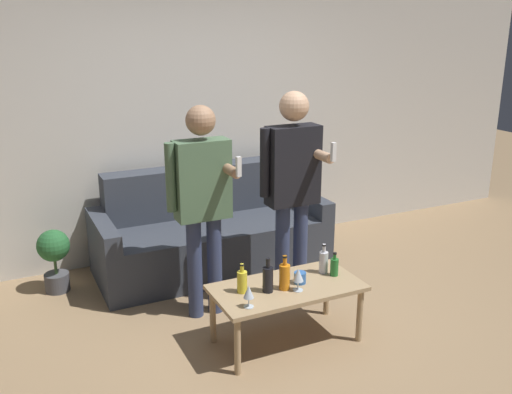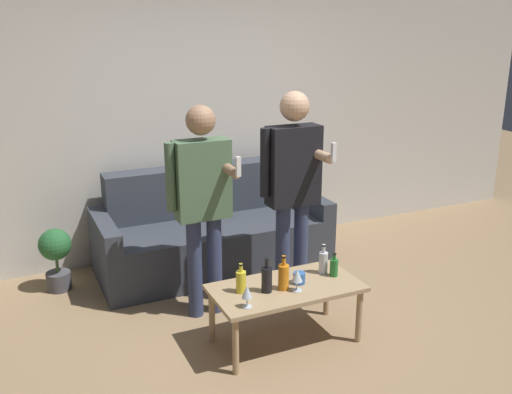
# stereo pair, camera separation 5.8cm
# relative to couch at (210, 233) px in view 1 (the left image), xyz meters

# --- Properties ---
(ground_plane) EXTENTS (16.00, 16.00, 0.00)m
(ground_plane) POSITION_rel_couch_xyz_m (0.06, -1.57, -0.32)
(ground_plane) COLOR #997A56
(wall_back) EXTENTS (8.00, 0.06, 2.70)m
(wall_back) POSITION_rel_couch_xyz_m (0.06, 0.50, 1.03)
(wall_back) COLOR silver
(wall_back) RESTS_ON ground_plane
(couch) EXTENTS (2.09, 0.87, 0.91)m
(couch) POSITION_rel_couch_xyz_m (0.00, 0.00, 0.00)
(couch) COLOR #383D47
(couch) RESTS_ON ground_plane
(coffee_table) EXTENTS (1.05, 0.54, 0.44)m
(coffee_table) POSITION_rel_couch_xyz_m (0.01, -1.47, 0.06)
(coffee_table) COLOR tan
(coffee_table) RESTS_ON ground_plane
(bottle_orange) EXTENTS (0.07, 0.07, 0.25)m
(bottle_orange) POSITION_rel_couch_xyz_m (-0.15, -1.49, 0.21)
(bottle_orange) COLOR black
(bottle_orange) RESTS_ON coffee_table
(bottle_green) EXTENTS (0.07, 0.07, 0.21)m
(bottle_green) POSITION_rel_couch_xyz_m (-0.31, -1.43, 0.19)
(bottle_green) COLOR yellow
(bottle_green) RESTS_ON coffee_table
(bottle_dark) EXTENTS (0.07, 0.07, 0.22)m
(bottle_dark) POSITION_rel_couch_xyz_m (0.36, -1.39, 0.20)
(bottle_dark) COLOR silver
(bottle_dark) RESTS_ON coffee_table
(bottle_yellow) EXTENTS (0.08, 0.08, 0.25)m
(bottle_yellow) POSITION_rel_couch_xyz_m (-0.03, -1.51, 0.21)
(bottle_yellow) COLOR orange
(bottle_yellow) RESTS_ON coffee_table
(bottle_red) EXTENTS (0.06, 0.06, 0.18)m
(bottle_red) POSITION_rel_couch_xyz_m (0.40, -1.47, 0.18)
(bottle_red) COLOR #23752D
(bottle_red) RESTS_ON coffee_table
(wine_glass_near) EXTENTS (0.07, 0.07, 0.15)m
(wine_glass_near) POSITION_rel_couch_xyz_m (-0.36, -1.64, 0.22)
(wine_glass_near) COLOR silver
(wine_glass_near) RESTS_ON coffee_table
(wine_glass_far) EXTENTS (0.07, 0.07, 0.16)m
(wine_glass_far) POSITION_rel_couch_xyz_m (0.05, -1.57, 0.22)
(wine_glass_far) COLOR silver
(wine_glass_far) RESTS_ON coffee_table
(cup_on_table) EXTENTS (0.09, 0.09, 0.08)m
(cup_on_table) POSITION_rel_couch_xyz_m (0.12, -1.47, 0.15)
(cup_on_table) COLOR #3366B2
(cup_on_table) RESTS_ON coffee_table
(person_standing_left) EXTENTS (0.48, 0.42, 1.64)m
(person_standing_left) POSITION_rel_couch_xyz_m (-0.37, -0.84, 0.65)
(person_standing_left) COLOR navy
(person_standing_left) RESTS_ON ground_plane
(person_standing_right) EXTENTS (0.49, 0.43, 1.71)m
(person_standing_right) POSITION_rel_couch_xyz_m (0.36, -0.91, 0.69)
(person_standing_right) COLOR navy
(person_standing_right) RESTS_ON ground_plane
(potted_plant) EXTENTS (0.27, 0.27, 0.55)m
(potted_plant) POSITION_rel_couch_xyz_m (-1.37, 0.07, 0.00)
(potted_plant) COLOR #4C4C51
(potted_plant) RESTS_ON ground_plane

